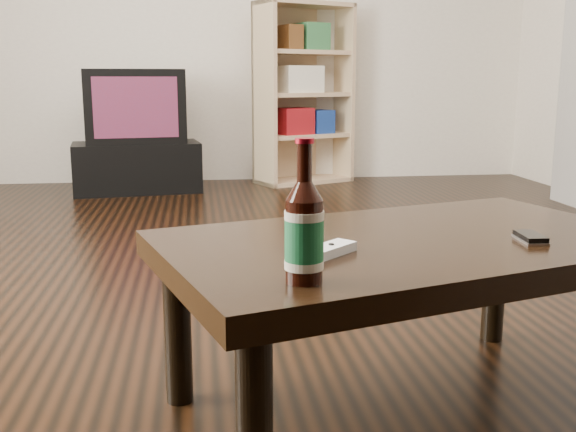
{
  "coord_description": "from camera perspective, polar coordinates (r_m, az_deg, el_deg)",
  "views": [
    {
      "loc": [
        -0.18,
        -2.45,
        0.81
      ],
      "look_at": [
        -0.02,
        -1.26,
        0.56
      ],
      "focal_mm": 42.0,
      "sensor_mm": 36.0,
      "label": 1
    }
  ],
  "objects": [
    {
      "name": "wall_back",
      "position": [
        5.49,
        -6.0,
        17.16
      ],
      "size": [
        5.0,
        0.02,
        2.7
      ],
      "primitive_type": "cube",
      "color": "beige",
      "rests_on": "ground"
    },
    {
      "name": "floor",
      "position": [
        2.59,
        -3.3,
        -6.79
      ],
      "size": [
        5.0,
        6.0,
        0.01
      ],
      "primitive_type": "cube",
      "color": "black",
      "rests_on": "ground"
    },
    {
      "name": "bookshelf",
      "position": [
        5.33,
        1.11,
        10.56
      ],
      "size": [
        0.81,
        0.61,
        1.37
      ],
      "rotation": [
        0.0,
        0.0,
        0.41
      ],
      "color": "tan",
      "rests_on": "floor"
    },
    {
      "name": "remote",
      "position": [
        1.43,
        2.96,
        -3.07
      ],
      "size": [
        0.17,
        0.16,
        0.02
      ],
      "rotation": [
        0.0,
        0.0,
        -0.83
      ],
      "color": "silver",
      "rests_on": "coffee_table"
    },
    {
      "name": "tv",
      "position": [
        4.98,
        -12.88,
        9.05
      ],
      "size": [
        0.74,
        0.52,
        0.52
      ],
      "rotation": [
        0.0,
        0.0,
        0.14
      ],
      "color": "black",
      "rests_on": "tv_stand"
    },
    {
      "name": "phone",
      "position": [
        1.67,
        19.83,
        -1.74
      ],
      "size": [
        0.06,
        0.1,
        0.02
      ],
      "rotation": [
        0.0,
        0.0,
        -0.08
      ],
      "color": "#B7B7BA",
      "rests_on": "coffee_table"
    },
    {
      "name": "beer_bottle",
      "position": [
        1.24,
        1.38,
        -1.42
      ],
      "size": [
        0.1,
        0.1,
        0.27
      ],
      "rotation": [
        0.0,
        0.0,
        -0.42
      ],
      "color": "black",
      "rests_on": "coffee_table"
    },
    {
      "name": "tv_stand",
      "position": [
        5.02,
        -12.66,
        4.06
      ],
      "size": [
        0.94,
        0.56,
        0.36
      ],
      "primitive_type": "cube",
      "rotation": [
        0.0,
        0.0,
        0.14
      ],
      "color": "black",
      "rests_on": "floor"
    },
    {
      "name": "coffee_table",
      "position": [
        1.65,
        10.21,
        -3.73
      ],
      "size": [
        1.31,
        0.99,
        0.44
      ],
      "rotation": [
        0.0,
        0.0,
        0.29
      ],
      "color": "black",
      "rests_on": "floor"
    }
  ]
}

